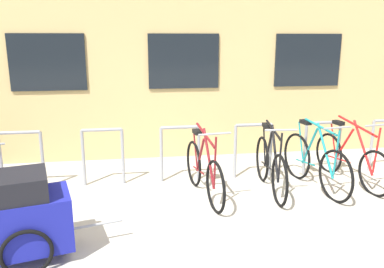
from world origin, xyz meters
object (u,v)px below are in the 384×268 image
at_px(bicycle_red, 350,159).
at_px(bicycle_teal, 315,163).
at_px(bicycle_black, 270,166).
at_px(bike_trailer, 22,215).
at_px(bicycle_maroon, 204,171).

bearing_deg(bicycle_red, bicycle_teal, -167.21).
relative_size(bicycle_red, bicycle_black, 1.03).
bearing_deg(bike_trailer, bicycle_teal, 20.44).
height_order(bicycle_black, bicycle_teal, bicycle_teal).
bearing_deg(bicycle_maroon, bicycle_red, 5.48).
bearing_deg(bicycle_teal, bicycle_red, 12.79).
relative_size(bicycle_red, bicycle_teal, 1.01).
bearing_deg(bike_trailer, bicycle_black, 24.43).
bearing_deg(bicycle_teal, bicycle_black, -179.47).
xyz_separation_m(bicycle_black, bike_trailer, (-3.13, -1.42, 0.09)).
height_order(bicycle_maroon, bicycle_black, same).
xyz_separation_m(bicycle_maroon, bicycle_teal, (1.72, 0.08, 0.02)).
relative_size(bicycle_maroon, bicycle_red, 0.98).
relative_size(bicycle_maroon, bicycle_black, 1.01).
bearing_deg(bicycle_teal, bicycle_maroon, -177.43).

